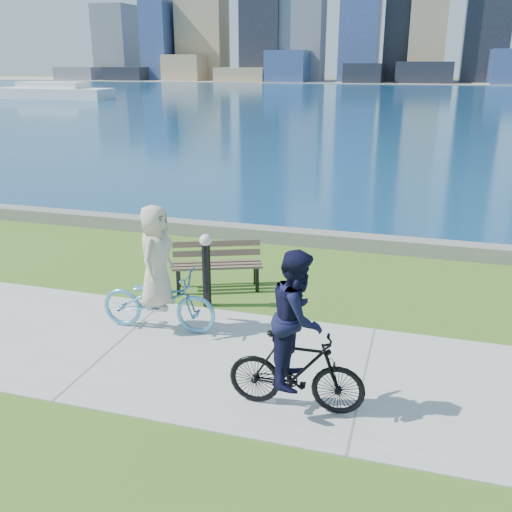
{
  "coord_description": "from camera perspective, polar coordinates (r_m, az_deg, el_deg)",
  "views": [
    {
      "loc": [
        0.57,
        -7.38,
        4.4
      ],
      "look_at": [
        -2.18,
        1.87,
        1.1
      ],
      "focal_mm": 40.0,
      "sensor_mm": 36.0,
      "label": 1
    }
  ],
  "objects": [
    {
      "name": "seawall",
      "position": [
        14.24,
        13.48,
        1.07
      ],
      "size": [
        90.0,
        0.5,
        0.35
      ],
      "primitive_type": "cube",
      "color": "slate",
      "rests_on": "ground"
    },
    {
      "name": "concrete_path",
      "position": [
        8.61,
        10.64,
        -12.16
      ],
      "size": [
        80.0,
        3.5,
        0.02
      ],
      "primitive_type": "cube",
      "color": "#A2A29D",
      "rests_on": "ground"
    },
    {
      "name": "cyclist_man",
      "position": [
        7.42,
        4.11,
        -8.89
      ],
      "size": [
        0.7,
        1.83,
        2.22
      ],
      "rotation": [
        0.0,
        0.0,
        1.61
      ],
      "color": "black",
      "rests_on": "ground"
    },
    {
      "name": "bollard_lamp",
      "position": [
        10.63,
        -5.0,
        -0.95
      ],
      "size": [
        0.23,
        0.23,
        1.42
      ],
      "color": "black",
      "rests_on": "ground"
    },
    {
      "name": "cyclist_woman",
      "position": [
        9.76,
        -9.83,
        -2.85
      ],
      "size": [
        0.84,
        2.07,
        2.2
      ],
      "rotation": [
        0.0,
        0.0,
        1.64
      ],
      "color": "#54A1CD",
      "rests_on": "ground"
    },
    {
      "name": "far_shore",
      "position": [
        137.45,
        16.99,
        16.3
      ],
      "size": [
        320.0,
        30.0,
        0.12
      ],
      "primitive_type": "cube",
      "color": "gray",
      "rests_on": "ground"
    },
    {
      "name": "park_bench",
      "position": [
        11.57,
        -3.92,
        -0.51
      ],
      "size": [
        1.9,
        1.25,
        0.93
      ],
      "rotation": [
        0.0,
        0.0,
        0.38
      ],
      "color": "black",
      "rests_on": "ground"
    },
    {
      "name": "ground",
      "position": [
        8.61,
        10.64,
        -12.22
      ],
      "size": [
        320.0,
        320.0,
        0.0
      ],
      "primitive_type": "plane",
      "color": "#385F19",
      "rests_on": "ground"
    },
    {
      "name": "ferry_near",
      "position": [
        77.61,
        -19.62,
        15.22
      ],
      "size": [
        14.82,
        4.23,
        2.01
      ],
      "color": "white",
      "rests_on": "ground"
    },
    {
      "name": "bay_water",
      "position": [
        79.51,
        16.68,
        14.96
      ],
      "size": [
        320.0,
        131.0,
        0.01
      ],
      "primitive_type": "cube",
      "color": "navy",
      "rests_on": "ground"
    }
  ]
}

